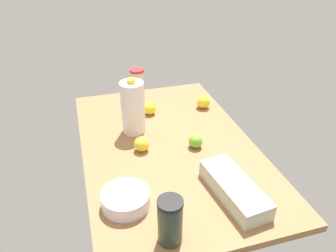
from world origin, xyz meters
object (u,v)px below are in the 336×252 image
at_px(shaker_bottle, 170,221).
at_px(lemon_loose, 142,144).
at_px(tumbler_cup, 138,87).
at_px(lime_near_front, 196,141).
at_px(lemon_beside_bowl, 203,102).
at_px(lemon_far_back, 149,108).
at_px(milk_jug, 133,107).
at_px(mixing_bowl, 126,199).
at_px(egg_carton, 234,189).

bearing_deg(shaker_bottle, lemon_loose, -2.15).
distance_m(tumbler_cup, lime_near_front, 0.52).
distance_m(tumbler_cup, lemon_loose, 0.46).
relative_size(lemon_beside_bowl, lemon_far_back, 1.08).
height_order(tumbler_cup, lemon_beside_bowl, tumbler_cup).
bearing_deg(milk_jug, tumbler_cup, -15.94).
bearing_deg(shaker_bottle, tumbler_cup, -5.86).
relative_size(milk_jug, lime_near_front, 4.29).
height_order(lemon_beside_bowl, lemon_loose, lemon_beside_bowl).
height_order(mixing_bowl, lemon_beside_bowl, lemon_beside_bowl).
distance_m(lemon_loose, lemon_far_back, 0.33).
height_order(tumbler_cup, lemon_loose, tumbler_cup).
height_order(shaker_bottle, lime_near_front, shaker_bottle).
height_order(egg_carton, lime_near_front, egg_carton).
xyz_separation_m(egg_carton, lemon_far_back, (0.69, 0.15, 0.00)).
xyz_separation_m(milk_jug, lemon_beside_bowl, (0.13, -0.41, -0.09)).
height_order(milk_jug, lemon_beside_bowl, milk_jug).
bearing_deg(tumbler_cup, shaker_bottle, 174.14).
xyz_separation_m(egg_carton, lemon_beside_bowl, (0.67, -0.15, 0.00)).
distance_m(lime_near_front, lemon_loose, 0.24).
relative_size(tumbler_cup, milk_jug, 0.75).
height_order(tumbler_cup, lime_near_front, tumbler_cup).
bearing_deg(lime_near_front, lemon_beside_bowl, -26.79).
bearing_deg(mixing_bowl, lime_near_front, -53.44).
xyz_separation_m(milk_jug, egg_carton, (-0.54, -0.26, -0.09)).
xyz_separation_m(tumbler_cup, milk_jug, (-0.27, 0.08, 0.03)).
bearing_deg(egg_carton, milk_jug, 18.95).
height_order(mixing_bowl, egg_carton, egg_carton).
bearing_deg(lemon_far_back, milk_jug, 142.09).
xyz_separation_m(shaker_bottle, lemon_beside_bowl, (0.79, -0.43, -0.05)).
height_order(egg_carton, lemon_far_back, same).
xyz_separation_m(lemon_beside_bowl, lemon_far_back, (0.02, 0.30, -0.00)).
bearing_deg(egg_carton, mixing_bowl, 73.87).
distance_m(shaker_bottle, lemon_beside_bowl, 0.90).
bearing_deg(lemon_loose, lemon_beside_bowl, -53.98).
bearing_deg(lemon_loose, milk_jug, 0.12).
bearing_deg(tumbler_cup, lemon_far_back, -166.70).
bearing_deg(mixing_bowl, lemon_beside_bowl, -41.31).
bearing_deg(egg_carton, lemon_loose, 28.19).
xyz_separation_m(shaker_bottle, lime_near_front, (0.46, -0.26, -0.05)).
relative_size(shaker_bottle, egg_carton, 0.52).
bearing_deg(tumbler_cup, lemon_loose, 170.04).
height_order(mixing_bowl, lime_near_front, lime_near_front).
xyz_separation_m(shaker_bottle, milk_jug, (0.67, -0.02, 0.04)).
relative_size(milk_jug, lemon_beside_bowl, 3.74).
bearing_deg(lemon_loose, lime_near_front, -99.97).
relative_size(mixing_bowl, lemon_loose, 2.60).
distance_m(mixing_bowl, lemon_far_back, 0.66).
bearing_deg(lemon_far_back, tumbler_cup, 13.30).
height_order(mixing_bowl, lemon_far_back, lemon_far_back).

